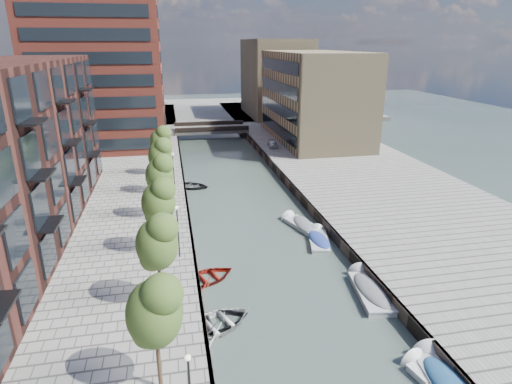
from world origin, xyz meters
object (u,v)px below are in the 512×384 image
object	(u,v)px
sloop_0	(215,325)
sloop_2	(207,280)
tree_2	(157,241)
car	(273,143)
tree_5	(160,154)
motorboat_3	(318,240)
tree_3	(158,200)
motorboat_1	(369,289)
motorboat_2	(439,384)
tree_4	(159,173)
motorboat_4	(300,224)
bridge	(211,129)
sloop_4	(190,188)
tree_1	(154,309)
sloop_3	(215,328)
tree_6	(161,140)

from	to	relation	value
sloop_0	sloop_2	size ratio (longest dim) A/B	0.99
tree_2	car	distance (m)	43.15
tree_5	sloop_0	distance (m)	23.31
motorboat_3	car	world-z (taller)	car
tree_3	sloop_2	distance (m)	6.92
motorboat_1	motorboat_2	size ratio (longest dim) A/B	1.14
tree_4	motorboat_2	bearing A→B (deg)	-58.88
motorboat_2	motorboat_4	world-z (taller)	motorboat_4
motorboat_4	car	world-z (taller)	car
bridge	motorboat_1	size ratio (longest dim) A/B	2.30
sloop_4	motorboat_1	world-z (taller)	motorboat_1
tree_3	motorboat_2	xyz separation A→B (m)	(13.65, -15.62, -5.22)
sloop_0	motorboat_4	world-z (taller)	motorboat_4
tree_1	tree_2	distance (m)	7.00
tree_4	sloop_2	bearing A→B (deg)	-73.05
tree_4	sloop_0	bearing A→B (deg)	-78.68
tree_5	motorboat_4	bearing A→B (deg)	-35.95
sloop_3	sloop_4	size ratio (longest dim) A/B	1.12
tree_3	motorboat_1	bearing A→B (deg)	-26.45
bridge	motorboat_3	size ratio (longest dim) A/B	2.74
tree_1	motorboat_4	world-z (taller)	tree_1
tree_5	motorboat_4	distance (m)	16.44
tree_2	tree_3	world-z (taller)	same
tree_1	motorboat_1	bearing A→B (deg)	26.76
sloop_0	motorboat_4	size ratio (longest dim) A/B	0.88
car	sloop_2	bearing A→B (deg)	-104.30
motorboat_1	sloop_4	bearing A→B (deg)	113.37
tree_5	car	world-z (taller)	tree_5
motorboat_3	motorboat_1	bearing A→B (deg)	-84.82
tree_6	sloop_0	xyz separation A→B (m)	(3.10, -29.48, -5.31)
motorboat_2	tree_2	bearing A→B (deg)	147.74
sloop_0	sloop_4	world-z (taller)	sloop_4
sloop_2	motorboat_2	world-z (taller)	motorboat_2
tree_5	bridge	bearing A→B (deg)	75.56
tree_2	motorboat_2	distance (m)	16.97
sloop_4	motorboat_1	size ratio (longest dim) A/B	0.80
tree_5	sloop_3	world-z (taller)	tree_5
sloop_4	car	world-z (taller)	car
tree_2	sloop_2	bearing A→B (deg)	51.02
motorboat_2	motorboat_3	xyz separation A→B (m)	(-0.43, 16.97, 0.09)
car	tree_6	bearing A→B (deg)	-138.63
motorboat_2	motorboat_4	size ratio (longest dim) A/B	0.99
motorboat_2	motorboat_3	distance (m)	16.97
tree_1	tree_3	world-z (taller)	same
sloop_4	tree_2	bearing A→B (deg)	-162.93
tree_6	motorboat_4	distance (m)	21.16
sloop_4	motorboat_1	bearing A→B (deg)	-132.54
sloop_2	motorboat_1	world-z (taller)	motorboat_1
sloop_3	motorboat_2	distance (m)	12.56
motorboat_3	tree_1	bearing A→B (deg)	-130.74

